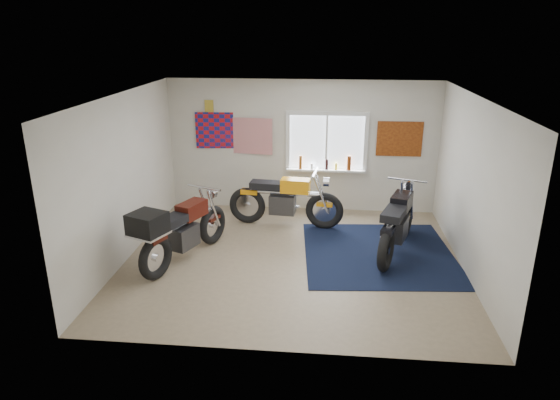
# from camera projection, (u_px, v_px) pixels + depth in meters

# --- Properties ---
(ground) EXTENTS (5.50, 5.50, 0.00)m
(ground) POSITION_uv_depth(u_px,v_px,m) (292.00, 259.00, 8.32)
(ground) COLOR #9E896B
(ground) RESTS_ON ground
(room_shell) EXTENTS (5.50, 5.50, 5.50)m
(room_shell) POSITION_uv_depth(u_px,v_px,m) (293.00, 165.00, 7.78)
(room_shell) COLOR white
(room_shell) RESTS_ON ground
(navy_rug) EXTENTS (2.70, 2.79, 0.01)m
(navy_rug) POSITION_uv_depth(u_px,v_px,m) (378.00, 253.00, 8.54)
(navy_rug) COLOR black
(navy_rug) RESTS_ON ground
(window_assembly) EXTENTS (1.66, 0.17, 1.26)m
(window_assembly) POSITION_uv_depth(u_px,v_px,m) (326.00, 146.00, 10.14)
(window_assembly) COLOR white
(window_assembly) RESTS_ON room_shell
(oil_bottles) EXTENTS (1.07, 0.09, 0.30)m
(oil_bottles) POSITION_uv_depth(u_px,v_px,m) (329.00, 163.00, 10.19)
(oil_bottles) COLOR brown
(oil_bottles) RESTS_ON window_assembly
(flag_display) EXTENTS (1.60, 0.10, 1.17)m
(flag_display) POSITION_uv_depth(u_px,v_px,m) (209.00, 106.00, 10.12)
(flag_display) COLOR red
(flag_display) RESTS_ON room_shell
(triumph_poster) EXTENTS (0.90, 0.03, 0.70)m
(triumph_poster) POSITION_uv_depth(u_px,v_px,m) (399.00, 139.00, 9.96)
(triumph_poster) COLOR #A54C14
(triumph_poster) RESTS_ON room_shell
(yellow_triumph) EXTENTS (2.25, 0.67, 1.13)m
(yellow_triumph) POSITION_uv_depth(u_px,v_px,m) (285.00, 201.00, 9.59)
(yellow_triumph) COLOR black
(yellow_triumph) RESTS_ON ground
(black_chrome_bike) EXTENTS (0.96, 2.17, 1.16)m
(black_chrome_bike) POSITION_uv_depth(u_px,v_px,m) (397.00, 224.00, 8.46)
(black_chrome_bike) COLOR black
(black_chrome_bike) RESTS_ON navy_rug
(maroon_tourer) EXTENTS (1.16, 2.14, 1.12)m
(maroon_tourer) POSITION_uv_depth(u_px,v_px,m) (178.00, 230.00, 8.00)
(maroon_tourer) COLOR black
(maroon_tourer) RESTS_ON ground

